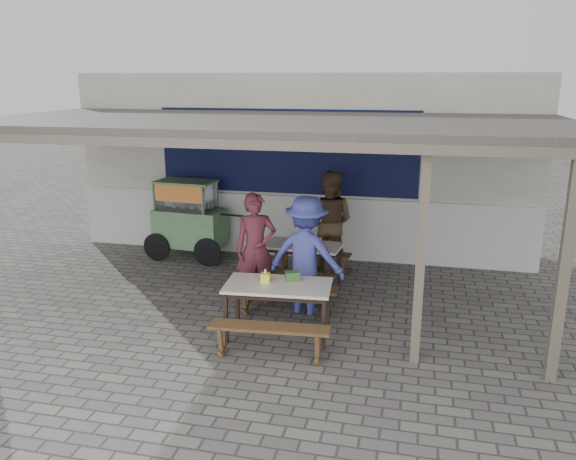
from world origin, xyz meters
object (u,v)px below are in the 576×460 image
Objects in this scene: table_left at (303,249)px; donation_box at (293,276)px; condiment_bowl at (301,240)px; patron_right_table at (306,255)px; bench_right_wall at (286,294)px; tissue_box at (265,278)px; vendor_cart at (189,217)px; condiment_jar at (319,240)px; patron_wall_side at (329,222)px; patron_street_side at (256,249)px; bench_right_street at (269,334)px; bench_left_street at (292,280)px; table_right at (278,290)px; bench_left_wall at (313,258)px.

donation_box is at bearing -78.22° from table_left.
patron_right_table is at bearing -74.36° from condiment_bowl.
condiment_bowl is at bearing 98.33° from donation_box.
donation_box is at bearing 95.19° from patron_right_table.
bench_right_wall is 0.79m from tissue_box.
vendor_cart is 2.86m from condiment_jar.
vendor_cart is 11.42× the size of condiment_bowl.
patron_wall_side is (0.29, 2.14, 0.58)m from bench_right_wall.
patron_street_side is at bearing -131.54° from condiment_jar.
bench_right_street is 0.89m from tissue_box.
condiment_jar reaches higher than bench_left_street.
patron_wall_side is 1.04× the size of patron_right_table.
table_right is 0.79× the size of patron_wall_side.
table_left is 0.75× the size of patron_street_side.
table_right is 0.75m from bench_right_wall.
vendor_cart is 10.38× the size of donation_box.
patron_wall_side is 2.79m from tissue_box.
donation_box is (0.21, -0.49, 0.47)m from bench_right_wall.
tissue_box is at bearing 104.16° from bench_right_street.
table_left is at bearing -148.83° from condiment_jar.
bench_left_wall is 1.81m from bench_right_wall.
table_right is 0.28m from donation_box.
condiment_jar is at bearing 73.24° from bench_left_street.
patron_right_table is 20.88× the size of condiment_jar.
patron_wall_side is 15.29× the size of tissue_box.
table_left reaches higher than bench_left_street.
vendor_cart is at bearing 150.94° from bench_left_street.
patron_wall_side is 21.74× the size of condiment_jar.
bench_left_wall is 16.09× the size of condiment_jar.
table_right is at bearing 91.27° from patron_wall_side.
condiment_bowl is (-0.07, 1.38, 0.43)m from bench_right_wall.
table_right is at bearing -85.09° from bench_left_wall.
patron_street_side is 1.21m from donation_box.
patron_right_table is at bearing -34.97° from patron_street_side.
patron_right_table is at bearing -31.91° from vendor_cart.
table_right is at bearing 90.00° from bench_right_street.
condiment_jar is (0.30, 0.73, 0.46)m from bench_left_street.
patron_wall_side is at bearing 86.77° from condiment_jar.
bench_left_wall is at bearing 90.00° from table_left.
donation_box is (0.14, -2.30, 0.48)m from bench_left_wall.
vendor_cart reaches higher than bench_left_street.
patron_right_table is (0.83, -0.20, 0.02)m from patron_street_side.
patron_street_side is at bearing 112.59° from tissue_box.
bench_right_wall is at bearing 90.00° from bench_right_street.
vendor_cart reaches higher than donation_box.
condiment_bowl is at bearing 88.44° from bench_right_wall.
tissue_box is at bearing -89.05° from patron_street_side.
condiment_jar reaches higher than table_left.
table_left is 0.95× the size of bench_left_street.
patron_street_side is at bearing -39.37° from vendor_cart.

